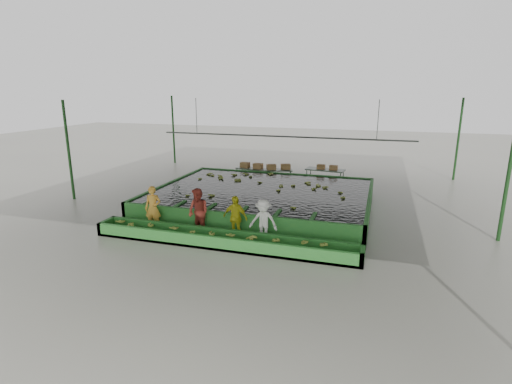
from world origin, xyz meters
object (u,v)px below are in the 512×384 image
(flotation_tank, at_px, (262,198))
(box_stack_mid, at_px, (278,169))
(box_stack_left, at_px, (251,168))
(worker_d, at_px, (263,221))
(sorting_trough, at_px, (222,239))
(worker_b, at_px, (198,212))
(box_stack_right, at_px, (327,169))
(worker_c, at_px, (235,218))
(packing_table_mid, at_px, (276,177))
(worker_a, at_px, (153,208))
(packing_table_left, at_px, (252,175))
(packing_table_right, at_px, (325,178))

(flotation_tank, xyz_separation_m, box_stack_mid, (-0.48, 4.98, 0.42))
(box_stack_left, bearing_deg, worker_d, -69.42)
(sorting_trough, distance_m, worker_b, 1.67)
(worker_b, bearing_deg, box_stack_right, 90.46)
(worker_b, height_order, worker_c, worker_b)
(worker_c, relative_size, packing_table_mid, 0.89)
(worker_a, relative_size, packing_table_mid, 0.94)
(flotation_tank, distance_m, box_stack_left, 5.37)
(packing_table_left, distance_m, packing_table_mid, 1.49)
(flotation_tank, bearing_deg, sorting_trough, -90.00)
(worker_a, bearing_deg, box_stack_mid, 61.28)
(worker_a, xyz_separation_m, worker_d, (4.60, 0.00, -0.07))
(flotation_tank, relative_size, box_stack_left, 7.12)
(worker_a, bearing_deg, flotation_tank, 40.76)
(worker_a, xyz_separation_m, box_stack_mid, (2.81, 9.28, -0.03))
(box_stack_right, bearing_deg, worker_c, -102.85)
(sorting_trough, distance_m, worker_a, 3.44)
(box_stack_right, bearing_deg, packing_table_right, 161.56)
(flotation_tank, distance_m, packing_table_right, 5.67)
(worker_b, xyz_separation_m, worker_d, (2.61, 0.00, -0.10))
(worker_b, bearing_deg, worker_c, 21.67)
(worker_a, xyz_separation_m, box_stack_left, (1.14, 9.21, -0.03))
(worker_b, bearing_deg, worker_d, 21.67)
(box_stack_left, xyz_separation_m, box_stack_right, (4.52, 0.25, 0.14))
(box_stack_left, relative_size, box_stack_mid, 1.00)
(worker_c, bearing_deg, packing_table_right, 85.54)
(sorting_trough, height_order, packing_table_right, packing_table_right)
(packing_table_left, distance_m, packing_table_right, 4.37)
(packing_table_mid, relative_size, box_stack_right, 1.61)
(worker_c, relative_size, box_stack_left, 1.21)
(packing_table_mid, xyz_separation_m, box_stack_mid, (0.12, 0.08, 0.43))
(packing_table_right, xyz_separation_m, box_stack_left, (-4.40, -0.28, 0.36))
(packing_table_right, bearing_deg, worker_d, -95.68)
(packing_table_right, bearing_deg, sorting_trough, -102.38)
(packing_table_right, distance_m, box_stack_left, 4.43)
(worker_c, distance_m, packing_table_right, 9.72)
(worker_b, xyz_separation_m, box_stack_mid, (0.82, 9.28, -0.06))
(worker_d, height_order, packing_table_left, worker_d)
(worker_a, relative_size, worker_d, 1.09)
(box_stack_mid, height_order, box_stack_right, box_stack_right)
(box_stack_left, bearing_deg, worker_a, -97.05)
(worker_c, height_order, packing_table_left, worker_c)
(box_stack_left, bearing_deg, box_stack_right, 3.12)
(packing_table_mid, distance_m, box_stack_right, 3.04)
(box_stack_left, bearing_deg, box_stack_mid, 2.31)
(box_stack_right, bearing_deg, box_stack_mid, -176.40)
(worker_c, bearing_deg, box_stack_mid, 101.95)
(worker_c, distance_m, box_stack_right, 9.70)
(sorting_trough, distance_m, box_stack_mid, 10.11)
(packing_table_left, xyz_separation_m, packing_table_mid, (1.49, 0.06, 0.00))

